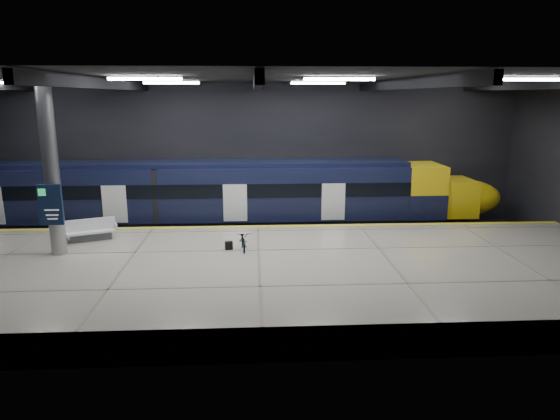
{
  "coord_description": "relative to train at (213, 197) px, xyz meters",
  "views": [
    {
      "loc": [
        -0.2,
        -20.62,
        7.31
      ],
      "look_at": [
        1.02,
        1.5,
        2.2
      ],
      "focal_mm": 32.0,
      "sensor_mm": 36.0,
      "label": 1
    }
  ],
  "objects": [
    {
      "name": "pannier_bag",
      "position": [
        1.09,
        -6.38,
        -0.78
      ],
      "size": [
        0.33,
        0.25,
        0.35
      ],
      "primitive_type": "cube",
      "rotation": [
        0.0,
        0.0,
        0.24
      ],
      "color": "black",
      "rests_on": "platform"
    },
    {
      "name": "info_column",
      "position": [
        -5.69,
        -6.52,
        2.4
      ],
      "size": [
        0.9,
        0.78,
        6.9
      ],
      "color": "#9EA0A5",
      "rests_on": "platform"
    },
    {
      "name": "train",
      "position": [
        0.0,
        0.0,
        0.0
      ],
      "size": [
        29.4,
        2.84,
        3.79
      ],
      "color": "black",
      "rests_on": "ground"
    },
    {
      "name": "ground",
      "position": [
        2.31,
        -5.5,
        -2.06
      ],
      "size": [
        30.0,
        30.0,
        0.0
      ],
      "primitive_type": "plane",
      "color": "black",
      "rests_on": "ground"
    },
    {
      "name": "rails",
      "position": [
        2.31,
        0.0,
        -1.98
      ],
      "size": [
        30.0,
        1.52,
        0.16
      ],
      "color": "gray",
      "rests_on": "ground"
    },
    {
      "name": "safety_strip",
      "position": [
        2.31,
        -2.75,
        -0.95
      ],
      "size": [
        30.0,
        0.4,
        0.01
      ],
      "primitive_type": "cube",
      "color": "yellow",
      "rests_on": "platform"
    },
    {
      "name": "room_shell",
      "position": [
        2.31,
        -5.49,
        3.66
      ],
      "size": [
        30.1,
        16.1,
        8.05
      ],
      "color": "black",
      "rests_on": "ground"
    },
    {
      "name": "bicycle",
      "position": [
        1.69,
        -6.38,
        -0.56
      ],
      "size": [
        0.66,
        1.55,
        0.79
      ],
      "primitive_type": "imported",
      "rotation": [
        0.0,
        0.0,
        0.09
      ],
      "color": "#99999E",
      "rests_on": "platform"
    },
    {
      "name": "platform",
      "position": [
        2.31,
        -8.0,
        -1.51
      ],
      "size": [
        30.0,
        11.0,
        1.1
      ],
      "primitive_type": "cube",
      "color": "beige",
      "rests_on": "ground"
    },
    {
      "name": "bench",
      "position": [
        -5.03,
        -4.62,
        -0.62
      ],
      "size": [
        2.36,
        1.66,
        0.97
      ],
      "rotation": [
        0.0,
        0.0,
        0.39
      ],
      "color": "#595B60",
      "rests_on": "platform"
    }
  ]
}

